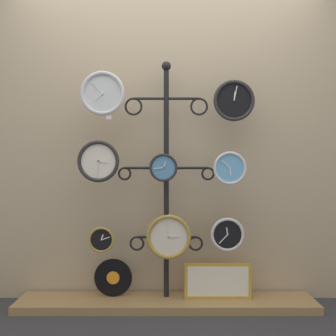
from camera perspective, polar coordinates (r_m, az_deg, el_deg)
ground_plane at (r=2.76m, az=-0.04°, el=-22.00°), size 12.00×12.00×0.00m
shop_wall at (r=3.14m, az=0.02°, el=6.73°), size 4.40×0.04×2.80m
low_shelf at (r=3.08m, az=-0.00°, el=-19.00°), size 2.20×0.36×0.06m
display_stand at (r=2.99m, az=0.00°, el=-6.69°), size 0.73×0.35×1.84m
clock_top_left at (r=2.93m, az=-9.22°, el=10.65°), size 0.32×0.04×0.32m
clock_top_right at (r=2.96m, az=9.80°, el=9.62°), size 0.30×0.04×0.30m
clock_middle_left at (r=2.91m, az=-9.81°, el=0.96°), size 0.31×0.04×0.31m
clock_middle_center at (r=2.87m, az=-0.41°, el=0.06°), size 0.21×0.04×0.21m
clock_middle_right at (r=2.90m, az=9.22°, el=-0.03°), size 0.25×0.04×0.25m
clock_bottom_left at (r=2.98m, az=-9.39°, el=-10.21°), size 0.19×0.04×0.19m
clock_bottom_center at (r=2.90m, az=0.36°, el=-9.96°), size 0.33×0.04×0.33m
clock_bottom_right at (r=2.96m, az=8.87°, el=-9.52°), size 0.25×0.04×0.25m
vinyl_record at (r=3.11m, az=-7.72°, el=-15.49°), size 0.29×0.01×0.29m
picture_frame at (r=3.05m, az=7.49°, el=-15.98°), size 0.49×0.02×0.27m
price_tag_upper at (r=2.90m, az=-8.35°, el=7.30°), size 0.04×0.00×0.03m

